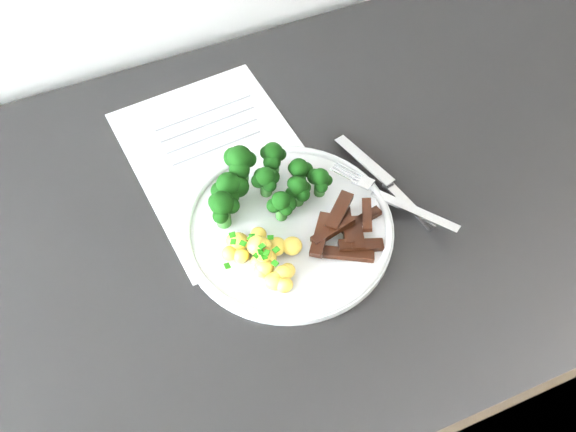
# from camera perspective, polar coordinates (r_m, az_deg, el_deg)

# --- Properties ---
(counter) EXTENTS (2.47, 0.62, 0.92)m
(counter) POSITION_cam_1_polar(r_m,az_deg,el_deg) (1.24, 0.25, -12.19)
(counter) COLOR black
(counter) RESTS_ON ground
(recipe_paper) EXTENTS (0.23, 0.31, 0.00)m
(recipe_paper) POSITION_cam_1_polar(r_m,az_deg,el_deg) (0.88, -5.41, 4.42)
(recipe_paper) COLOR white
(recipe_paper) RESTS_ON counter
(plate) EXTENTS (0.25, 0.25, 0.01)m
(plate) POSITION_cam_1_polar(r_m,az_deg,el_deg) (0.81, 0.00, -0.94)
(plate) COLOR white
(plate) RESTS_ON counter
(broccoli) EXTENTS (0.15, 0.10, 0.06)m
(broccoli) POSITION_cam_1_polar(r_m,az_deg,el_deg) (0.81, -2.30, 2.82)
(broccoli) COLOR #2B6721
(broccoli) RESTS_ON plate
(potatoes) EXTENTS (0.09, 0.09, 0.04)m
(potatoes) POSITION_cam_1_polar(r_m,az_deg,el_deg) (0.77, -1.96, -3.25)
(potatoes) COLOR #F0C54E
(potatoes) RESTS_ON plate
(beef_strips) EXTENTS (0.10, 0.09, 0.03)m
(beef_strips) POSITION_cam_1_polar(r_m,az_deg,el_deg) (0.80, 4.76, -1.24)
(beef_strips) COLOR black
(beef_strips) RESTS_ON plate
(fork) EXTENTS (0.10, 0.15, 0.02)m
(fork) POSITION_cam_1_polar(r_m,az_deg,el_deg) (0.83, 8.90, 1.25)
(fork) COLOR silver
(fork) RESTS_ON plate
(knife) EXTENTS (0.05, 0.17, 0.02)m
(knife) POSITION_cam_1_polar(r_m,az_deg,el_deg) (0.85, 8.81, 1.87)
(knife) COLOR silver
(knife) RESTS_ON plate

